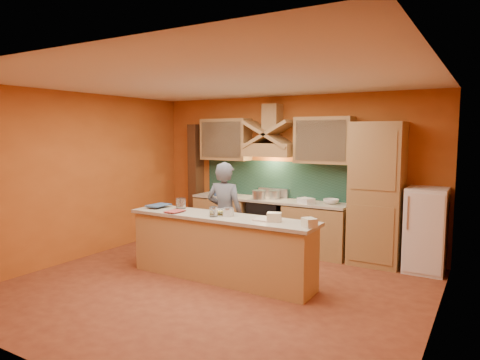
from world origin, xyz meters
The scene contains 36 objects.
floor centered at (0.00, 0.00, 0.00)m, with size 5.50×5.00×0.01m, color brown.
ceiling centered at (0.00, 0.00, 2.80)m, with size 5.50×5.00×0.01m, color white.
wall_back centered at (0.00, 2.50, 1.40)m, with size 5.50×0.02×2.80m, color #BD6025.
wall_front centered at (0.00, -2.50, 1.40)m, with size 5.50×0.02×2.80m, color #BD6025.
wall_left centered at (-2.75, 0.00, 1.40)m, with size 0.02×5.00×2.80m, color #BD6025.
wall_right centered at (2.75, 0.00, 1.40)m, with size 0.02×5.00×2.80m, color #BD6025.
base_cabinet_left centered at (-1.25, 2.20, 0.43)m, with size 1.10×0.60×0.86m, color #AA814E.
base_cabinet_right centered at (0.65, 2.20, 0.43)m, with size 1.10×0.60×0.86m, color #AA814E.
counter_top centered at (-0.30, 2.20, 0.90)m, with size 3.00×0.62×0.04m, color #B3A997.
stove centered at (-0.30, 2.20, 0.45)m, with size 0.60×0.58×0.90m, color black.
backsplash centered at (-0.30, 2.48, 1.25)m, with size 3.00×0.03×0.70m, color #1A3930.
range_hood centered at (-0.30, 2.25, 1.82)m, with size 0.92×0.50×0.24m, color #AA814E.
hood_chimney centered at (-0.30, 2.35, 2.40)m, with size 0.30×0.30×0.50m, color #AA814E.
upper_cabinet_left centered at (-1.30, 2.33, 2.00)m, with size 1.00×0.35×0.80m, color #AA814E.
upper_cabinet_right centered at (0.70, 2.33, 2.00)m, with size 1.00×0.35×0.80m, color #AA814E.
pantry_column centered at (1.65, 2.20, 1.15)m, with size 0.80×0.60×2.30m, color #AA814E.
fridge centered at (2.40, 2.20, 0.65)m, with size 0.58×0.60×1.30m, color white.
trim_column_left centered at (-2.05, 2.35, 1.15)m, with size 0.20×0.30×2.30m, color #472816.
island_body centered at (-0.10, 0.30, 0.44)m, with size 2.80×0.55×0.88m, color tan.
island_top centered at (-0.10, 0.30, 0.92)m, with size 2.90×0.62×0.05m, color #B3A997.
person centered at (-0.40, 0.88, 0.84)m, with size 0.61×0.40×1.67m, color slate.
pot_large centered at (-0.41, 2.05, 0.99)m, with size 0.24×0.24×0.18m, color #B6B5BC.
pot_small centered at (-0.20, 2.27, 0.98)m, with size 0.19×0.19×0.15m, color silver.
soap_bottle_a centered at (-1.11, 2.05, 1.03)m, with size 0.09×0.10×0.21m, color silver.
soap_bottle_b centered at (-1.33, 2.03, 1.04)m, with size 0.09×0.09×0.24m, color #334E8E.
bowl_back centered at (0.88, 2.25, 0.96)m, with size 0.26×0.26×0.08m, color silver.
dish_rack centered at (0.49, 2.09, 0.97)m, with size 0.25×0.20×0.09m, color silver.
book_lower centered at (-0.92, 0.16, 0.96)m, with size 0.21×0.28×0.03m, color #B54240.
book_upper centered at (-1.43, 0.35, 0.98)m, with size 0.26×0.35×0.03m, color #3B5A83.
jar_large centered at (-0.96, 0.47, 1.03)m, with size 0.15×0.15×0.16m, color silver.
jar_small centered at (-0.14, 0.18, 1.02)m, with size 0.11×0.11×0.14m, color white.
kitchen_scale centered at (0.02, 0.32, 1.00)m, with size 0.13×0.13×0.10m, color silver.
mixing_bowl centered at (-0.17, 0.38, 0.98)m, with size 0.26×0.26×0.06m, color white.
cloth centered at (0.60, 0.31, 0.95)m, with size 0.26×0.20×0.02m, color beige.
grocery_bag_a centered at (0.75, 0.31, 1.00)m, with size 0.18×0.15×0.12m, color beige.
grocery_bag_b centered at (1.28, 0.23, 1.00)m, with size 0.19×0.15×0.11m, color beige.
Camera 1 is at (3.22, -4.75, 2.12)m, focal length 32.00 mm.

